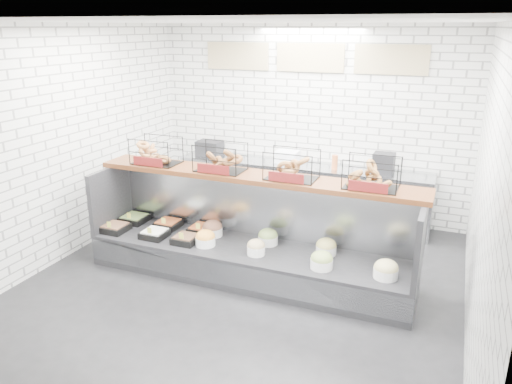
% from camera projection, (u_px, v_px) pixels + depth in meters
% --- Properties ---
extents(ground, '(5.50, 5.50, 0.00)m').
position_uv_depth(ground, '(239.00, 287.00, 5.93)').
color(ground, black).
rests_on(ground, ground).
extents(room_shell, '(5.02, 5.51, 3.01)m').
position_uv_depth(room_shell, '(258.00, 107.00, 5.81)').
color(room_shell, silver).
rests_on(room_shell, ground).
extents(display_case, '(4.00, 0.90, 1.20)m').
position_uv_depth(display_case, '(249.00, 251.00, 6.14)').
color(display_case, black).
rests_on(display_case, ground).
extents(bagel_shelf, '(4.10, 0.50, 0.40)m').
position_uv_depth(bagel_shelf, '(255.00, 165.00, 5.95)').
color(bagel_shelf, '#3F1E0D').
rests_on(bagel_shelf, display_case).
extents(prep_counter, '(4.00, 0.60, 1.20)m').
position_uv_depth(prep_counter, '(300.00, 191.00, 7.92)').
color(prep_counter, '#93969B').
rests_on(prep_counter, ground).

